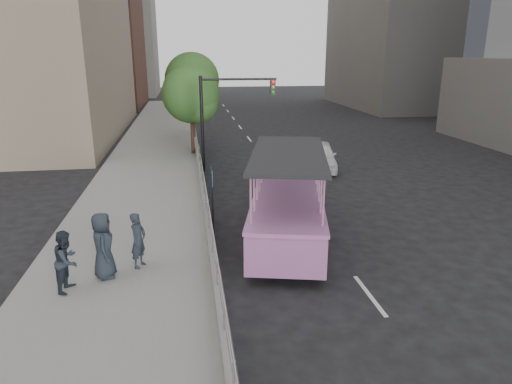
{
  "coord_description": "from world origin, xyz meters",
  "views": [
    {
      "loc": [
        -3.74,
        -12.49,
        6.32
      ],
      "look_at": [
        -1.43,
        2.64,
        1.66
      ],
      "focal_mm": 32.0,
      "sensor_mm": 36.0,
      "label": 1
    }
  ],
  "objects_px": {
    "parking_sign": "(212,193)",
    "street_tree_near": "(193,96)",
    "street_tree_far": "(193,82)",
    "pedestrian_far": "(103,246)",
    "pedestrian_mid": "(67,261)",
    "duck_boat": "(288,197)",
    "traffic_signal": "(224,108)",
    "car": "(319,156)",
    "pedestrian_near": "(138,240)"
  },
  "relations": [
    {
      "from": "car",
      "to": "pedestrian_far",
      "type": "height_order",
      "value": "pedestrian_far"
    },
    {
      "from": "car",
      "to": "pedestrian_mid",
      "type": "xyz_separation_m",
      "value": [
        -10.62,
        -13.01,
        0.36
      ]
    },
    {
      "from": "duck_boat",
      "to": "pedestrian_mid",
      "type": "relative_size",
      "value": 5.86
    },
    {
      "from": "traffic_signal",
      "to": "duck_boat",
      "type": "bearing_deg",
      "value": -80.0
    },
    {
      "from": "car",
      "to": "duck_boat",
      "type": "bearing_deg",
      "value": -100.5
    },
    {
      "from": "street_tree_near",
      "to": "street_tree_far",
      "type": "bearing_deg",
      "value": 88.09
    },
    {
      "from": "duck_boat",
      "to": "street_tree_far",
      "type": "distance_m",
      "value": 19.03
    },
    {
      "from": "street_tree_near",
      "to": "street_tree_far",
      "type": "distance_m",
      "value": 6.02
    },
    {
      "from": "car",
      "to": "pedestrian_mid",
      "type": "height_order",
      "value": "pedestrian_mid"
    },
    {
      "from": "pedestrian_near",
      "to": "parking_sign",
      "type": "relative_size",
      "value": 0.66
    },
    {
      "from": "pedestrian_mid",
      "to": "pedestrian_far",
      "type": "xyz_separation_m",
      "value": [
        0.83,
        0.59,
        0.12
      ]
    },
    {
      "from": "duck_boat",
      "to": "street_tree_far",
      "type": "relative_size",
      "value": 1.51
    },
    {
      "from": "pedestrian_mid",
      "to": "parking_sign",
      "type": "distance_m",
      "value": 5.7
    },
    {
      "from": "duck_boat",
      "to": "traffic_signal",
      "type": "height_order",
      "value": "traffic_signal"
    },
    {
      "from": "duck_boat",
      "to": "pedestrian_mid",
      "type": "bearing_deg",
      "value": -147.52
    },
    {
      "from": "car",
      "to": "pedestrian_far",
      "type": "xyz_separation_m",
      "value": [
        -9.79,
        -12.41,
        0.48
      ]
    },
    {
      "from": "pedestrian_near",
      "to": "pedestrian_far",
      "type": "height_order",
      "value": "pedestrian_far"
    },
    {
      "from": "street_tree_far",
      "to": "pedestrian_far",
      "type": "bearing_deg",
      "value": -97.81
    },
    {
      "from": "car",
      "to": "street_tree_far",
      "type": "relative_size",
      "value": 0.7
    },
    {
      "from": "car",
      "to": "street_tree_near",
      "type": "height_order",
      "value": "street_tree_near"
    },
    {
      "from": "parking_sign",
      "to": "street_tree_far",
      "type": "relative_size",
      "value": 0.39
    },
    {
      "from": "car",
      "to": "pedestrian_mid",
      "type": "relative_size",
      "value": 2.72
    },
    {
      "from": "car",
      "to": "pedestrian_far",
      "type": "distance_m",
      "value": 15.82
    },
    {
      "from": "pedestrian_mid",
      "to": "traffic_signal",
      "type": "height_order",
      "value": "traffic_signal"
    },
    {
      "from": "pedestrian_far",
      "to": "pedestrian_near",
      "type": "bearing_deg",
      "value": -68.6
    },
    {
      "from": "pedestrian_near",
      "to": "traffic_signal",
      "type": "height_order",
      "value": "traffic_signal"
    },
    {
      "from": "duck_boat",
      "to": "parking_sign",
      "type": "xyz_separation_m",
      "value": [
        -2.85,
        -0.4,
        0.43
      ]
    },
    {
      "from": "duck_boat",
      "to": "parking_sign",
      "type": "relative_size",
      "value": 3.87
    },
    {
      "from": "duck_boat",
      "to": "pedestrian_far",
      "type": "height_order",
      "value": "duck_boat"
    },
    {
      "from": "duck_boat",
      "to": "parking_sign",
      "type": "height_order",
      "value": "duck_boat"
    },
    {
      "from": "car",
      "to": "street_tree_near",
      "type": "relative_size",
      "value": 0.79
    },
    {
      "from": "parking_sign",
      "to": "street_tree_near",
      "type": "height_order",
      "value": "street_tree_near"
    },
    {
      "from": "car",
      "to": "pedestrian_near",
      "type": "xyz_separation_m",
      "value": [
        -8.9,
        -11.89,
        0.36
      ]
    },
    {
      "from": "pedestrian_near",
      "to": "pedestrian_far",
      "type": "relative_size",
      "value": 0.87
    },
    {
      "from": "parking_sign",
      "to": "traffic_signal",
      "type": "height_order",
      "value": "traffic_signal"
    },
    {
      "from": "pedestrian_mid",
      "to": "traffic_signal",
      "type": "bearing_deg",
      "value": -9.66
    },
    {
      "from": "duck_boat",
      "to": "pedestrian_mid",
      "type": "distance_m",
      "value": 8.17
    },
    {
      "from": "car",
      "to": "street_tree_near",
      "type": "distance_m",
      "value": 8.52
    },
    {
      "from": "pedestrian_near",
      "to": "street_tree_near",
      "type": "bearing_deg",
      "value": 17.98
    },
    {
      "from": "pedestrian_near",
      "to": "street_tree_far",
      "type": "relative_size",
      "value": 0.26
    },
    {
      "from": "pedestrian_near",
      "to": "duck_boat",
      "type": "bearing_deg",
      "value": -32.62
    },
    {
      "from": "car",
      "to": "street_tree_near",
      "type": "bearing_deg",
      "value": 163.47
    },
    {
      "from": "car",
      "to": "parking_sign",
      "type": "height_order",
      "value": "parking_sign"
    },
    {
      "from": "pedestrian_far",
      "to": "parking_sign",
      "type": "xyz_separation_m",
      "value": [
        3.21,
        3.39,
        0.36
      ]
    },
    {
      "from": "street_tree_near",
      "to": "traffic_signal",
      "type": "bearing_deg",
      "value": -65.02
    },
    {
      "from": "traffic_signal",
      "to": "street_tree_near",
      "type": "xyz_separation_m",
      "value": [
        -1.6,
        3.43,
        0.32
      ]
    },
    {
      "from": "car",
      "to": "pedestrian_mid",
      "type": "bearing_deg",
      "value": -116.34
    },
    {
      "from": "parking_sign",
      "to": "traffic_signal",
      "type": "distance_m",
      "value": 9.77
    },
    {
      "from": "street_tree_far",
      "to": "duck_boat",
      "type": "bearing_deg",
      "value": -80.8
    },
    {
      "from": "duck_boat",
      "to": "car",
      "type": "distance_m",
      "value": 9.4
    }
  ]
}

